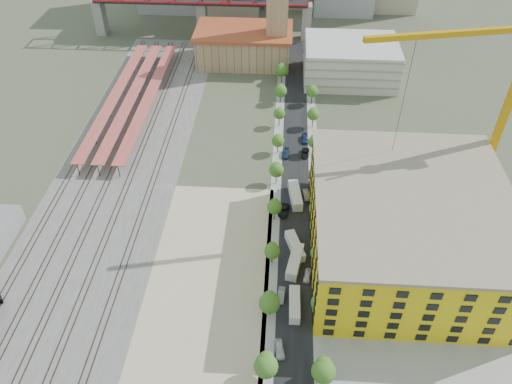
# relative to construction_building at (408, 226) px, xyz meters

# --- Properties ---
(ground) EXTENTS (400.00, 400.00, 0.00)m
(ground) POSITION_rel_construction_building_xyz_m (-42.00, 20.00, -9.41)
(ground) COLOR #474C38
(ground) RESTS_ON ground
(ballast_strip) EXTENTS (36.00, 165.00, 0.06)m
(ballast_strip) POSITION_rel_construction_building_xyz_m (-78.00, 37.50, -9.38)
(ballast_strip) COLOR #605E59
(ballast_strip) RESTS_ON ground
(dirt_lot) EXTENTS (28.00, 67.00, 0.06)m
(dirt_lot) POSITION_rel_construction_building_xyz_m (-46.00, -11.50, -9.38)
(dirt_lot) COLOR tan
(dirt_lot) RESTS_ON ground
(street_asphalt) EXTENTS (12.00, 170.00, 0.06)m
(street_asphalt) POSITION_rel_construction_building_xyz_m (-26.00, 35.00, -9.38)
(street_asphalt) COLOR black
(street_asphalt) RESTS_ON ground
(sidewalk_west) EXTENTS (3.00, 170.00, 0.04)m
(sidewalk_west) POSITION_rel_construction_building_xyz_m (-31.50, 35.00, -9.39)
(sidewalk_west) COLOR gray
(sidewalk_west) RESTS_ON ground
(sidewalk_east) EXTENTS (3.00, 170.00, 0.04)m
(sidewalk_east) POSITION_rel_construction_building_xyz_m (-20.50, 35.00, -9.39)
(sidewalk_east) COLOR gray
(sidewalk_east) RESTS_ON ground
(construction_pad) EXTENTS (50.00, 90.00, 0.06)m
(construction_pad) POSITION_rel_construction_building_xyz_m (3.00, 0.00, -9.38)
(construction_pad) COLOR gray
(construction_pad) RESTS_ON ground
(rail_tracks) EXTENTS (26.56, 160.00, 0.18)m
(rail_tracks) POSITION_rel_construction_building_xyz_m (-79.80, 37.50, -9.26)
(rail_tracks) COLOR #382B23
(rail_tracks) RESTS_ON ground
(platform_canopies) EXTENTS (16.00, 80.00, 4.12)m
(platform_canopies) POSITION_rel_construction_building_xyz_m (-83.00, 65.00, -5.42)
(platform_canopies) COLOR #CA554E
(platform_canopies) RESTS_ON ground
(station_hall) EXTENTS (38.00, 24.00, 13.10)m
(station_hall) POSITION_rel_construction_building_xyz_m (-47.00, 102.00, -2.74)
(station_hall) COLOR tan
(station_hall) RESTS_ON ground
(parking_garage) EXTENTS (34.00, 26.00, 14.00)m
(parking_garage) POSITION_rel_construction_building_xyz_m (-6.00, 90.00, -2.41)
(parking_garage) COLOR silver
(parking_garage) RESTS_ON ground
(construction_building) EXTENTS (44.60, 50.60, 18.80)m
(construction_building) POSITION_rel_construction_building_xyz_m (0.00, 0.00, 0.00)
(construction_building) COLOR orange
(construction_building) RESTS_ON ground
(street_trees) EXTENTS (15.40, 124.40, 8.00)m
(street_trees) POSITION_rel_construction_building_xyz_m (-26.00, 25.00, -9.41)
(street_trees) COLOR #316D20
(street_trees) RESTS_ON ground
(distant_hills) EXTENTS (647.00, 264.00, 227.00)m
(distant_hills) POSITION_rel_construction_building_xyz_m (3.28, 280.00, -88.95)
(distant_hills) COLOR #4C6B59
(distant_hills) RESTS_ON ground
(tower_crane) EXTENTS (51.99, 13.47, 56.46)m
(tower_crane) POSITION_rel_construction_building_xyz_m (20.31, 22.29, 25.43)
(tower_crane) COLOR orange
(tower_crane) RESTS_ON ground
(site_trailer_a) EXTENTS (2.45, 8.96, 2.44)m
(site_trailer_a) POSITION_rel_construction_building_xyz_m (-26.00, -17.98, -8.19)
(site_trailer_a) COLOR silver
(site_trailer_a) RESTS_ON ground
(site_trailer_b) EXTENTS (4.51, 10.47, 2.78)m
(site_trailer_b) POSITION_rel_construction_building_xyz_m (-26.00, -5.67, -8.02)
(site_trailer_b) COLOR silver
(site_trailer_b) RESTS_ON ground
(site_trailer_c) EXTENTS (5.25, 9.50, 2.52)m
(site_trailer_c) POSITION_rel_construction_building_xyz_m (-26.00, -0.48, -8.15)
(site_trailer_c) COLOR silver
(site_trailer_c) RESTS_ON ground
(site_trailer_d) EXTENTS (4.16, 10.67, 2.84)m
(site_trailer_d) POSITION_rel_construction_building_xyz_m (-26.00, 18.42, -7.99)
(site_trailer_d) COLOR silver
(site_trailer_d) RESTS_ON ground
(car_0) EXTENTS (2.64, 4.94, 1.60)m
(car_0) POSITION_rel_construction_building_xyz_m (-29.00, -28.95, -8.61)
(car_0) COLOR silver
(car_0) RESTS_ON ground
(car_1) EXTENTS (2.03, 4.67, 1.49)m
(car_1) POSITION_rel_construction_building_xyz_m (-29.00, -15.23, -8.66)
(car_1) COLOR gray
(car_1) RESTS_ON ground
(car_2) EXTENTS (3.39, 5.76, 1.51)m
(car_2) POSITION_rel_construction_building_xyz_m (-29.00, 12.86, -8.66)
(car_2) COLOR black
(car_2) RESTS_ON ground
(car_3) EXTENTS (2.60, 5.18, 1.44)m
(car_3) POSITION_rel_construction_building_xyz_m (-29.00, 38.57, -8.69)
(car_3) COLOR navy
(car_3) RESTS_ON ground
(car_4) EXTENTS (2.39, 4.46, 1.44)m
(car_4) POSITION_rel_construction_building_xyz_m (-23.00, -9.24, -8.69)
(car_4) COLOR silver
(car_4) RESTS_ON ground
(car_5) EXTENTS (2.34, 4.78, 1.51)m
(car_5) POSITION_rel_construction_building_xyz_m (-23.00, 19.66, -8.66)
(car_5) COLOR gray
(car_5) RESTS_ON ground
(car_6) EXTENTS (2.85, 5.26, 1.40)m
(car_6) POSITION_rel_construction_building_xyz_m (-23.00, 39.27, -8.71)
(car_6) COLOR black
(car_6) RESTS_ON ground
(car_7) EXTENTS (2.13, 5.10, 1.47)m
(car_7) POSITION_rel_construction_building_xyz_m (-23.00, 46.90, -8.67)
(car_7) COLOR navy
(car_7) RESTS_ON ground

